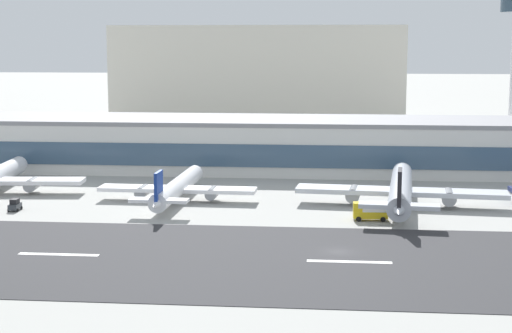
% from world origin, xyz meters
% --- Properties ---
extents(ground_plane, '(1400.00, 1400.00, 0.00)m').
position_xyz_m(ground_plane, '(0.00, 0.00, 0.00)').
color(ground_plane, '#9E9E99').
extents(runway_strip, '(800.00, 42.33, 0.08)m').
position_xyz_m(runway_strip, '(0.00, -5.66, 0.04)').
color(runway_strip, '#2D2D30').
rests_on(runway_strip, ground_plane).
extents(runway_centreline_dash_3, '(12.00, 1.20, 0.01)m').
position_xyz_m(runway_centreline_dash_3, '(-40.70, -5.66, 0.09)').
color(runway_centreline_dash_3, white).
rests_on(runway_centreline_dash_3, runway_strip).
extents(runway_centreline_dash_4, '(12.00, 1.20, 0.01)m').
position_xyz_m(runway_centreline_dash_4, '(1.53, -5.66, 0.09)').
color(runway_centreline_dash_4, white).
rests_on(runway_centreline_dash_4, runway_strip).
extents(terminal_building, '(175.24, 27.02, 12.54)m').
position_xyz_m(terminal_building, '(-9.99, 78.06, 6.28)').
color(terminal_building, silver).
rests_on(terminal_building, ground_plane).
extents(distant_hotel_block, '(104.57, 30.27, 36.61)m').
position_xyz_m(distant_hotel_block, '(-28.66, 181.33, 18.31)').
color(distant_hotel_block, beige).
rests_on(distant_hotel_block, ground_plane).
extents(airliner_navy_tail_gate_1, '(30.99, 39.24, 8.19)m').
position_xyz_m(airliner_navy_tail_gate_1, '(-31.24, 35.84, 2.61)').
color(airliner_navy_tail_gate_1, white).
rests_on(airliner_navy_tail_gate_1, ground_plane).
extents(airliner_black_tail_gate_2, '(39.92, 46.97, 9.81)m').
position_xyz_m(airliner_black_tail_gate_2, '(11.73, 34.68, 3.13)').
color(airliner_black_tail_gate_2, silver).
rests_on(airliner_black_tail_gate_2, ground_plane).
extents(service_baggage_tug_0, '(1.95, 3.24, 2.20)m').
position_xyz_m(service_baggage_tug_0, '(-59.30, 24.57, 1.05)').
color(service_baggage_tug_0, '#2D3338').
rests_on(service_baggage_tug_0, ground_plane).
extents(service_box_truck_1, '(6.07, 2.84, 3.25)m').
position_xyz_m(service_box_truck_1, '(5.62, 22.37, 1.79)').
color(service_box_truck_1, gold).
rests_on(service_box_truck_1, ground_plane).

